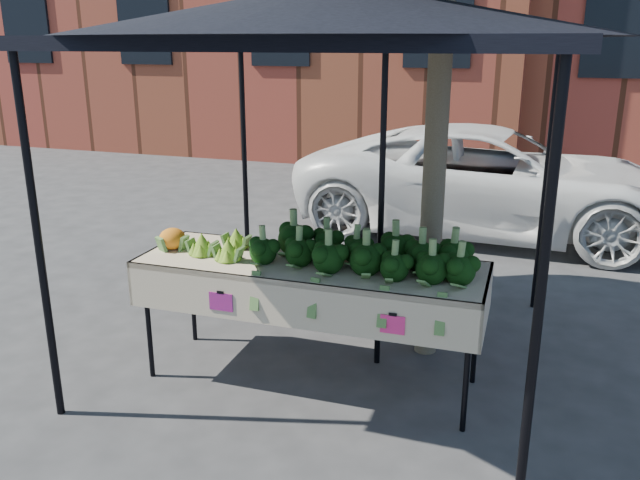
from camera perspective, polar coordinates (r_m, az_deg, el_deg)
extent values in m
plane|color=#2D2D2F|center=(4.83, -0.74, -11.97)|extent=(90.00, 90.00, 0.00)
cube|color=beige|center=(4.60, -0.82, -7.25)|extent=(2.41, 0.84, 0.90)
cube|color=#F22D8C|center=(4.35, -8.78, -5.37)|extent=(0.17, 0.01, 0.12)
cube|color=#EC2C79|center=(3.98, 6.29, -7.49)|extent=(0.17, 0.01, 0.12)
ellipsoid|color=black|center=(4.31, 3.76, -0.62)|extent=(1.55, 0.58, 0.28)
ellipsoid|color=#87AC2F|center=(4.65, -8.64, 0.12)|extent=(0.44, 0.48, 0.21)
ellipsoid|color=orange|center=(4.81, -12.90, 0.32)|extent=(0.21, 0.21, 0.19)
imported|color=white|center=(8.30, 15.81, 16.96)|extent=(1.40, 2.27, 4.83)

